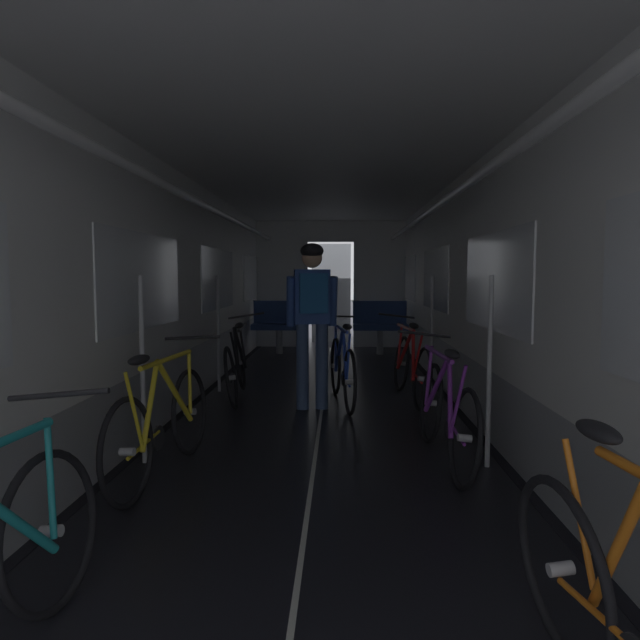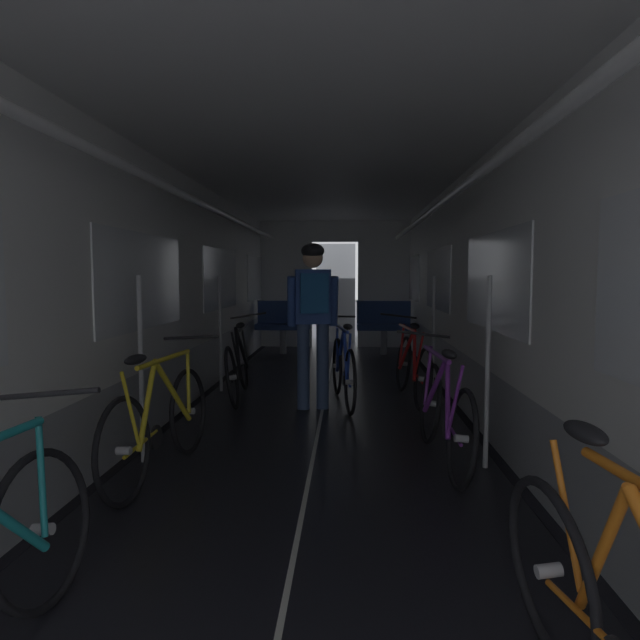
# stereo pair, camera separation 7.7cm
# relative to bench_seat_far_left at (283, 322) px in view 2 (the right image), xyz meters

# --- Properties ---
(train_car_shell) EXTENTS (3.14, 12.34, 2.57)m
(train_car_shell) POSITION_rel_bench_seat_far_left_xyz_m (0.90, -4.47, 1.13)
(train_car_shell) COLOR black
(train_car_shell) RESTS_ON ground
(bench_seat_far_left) EXTENTS (0.98, 0.51, 0.95)m
(bench_seat_far_left) POSITION_rel_bench_seat_far_left_xyz_m (0.00, 0.00, 0.00)
(bench_seat_far_left) COLOR gray
(bench_seat_far_left) RESTS_ON ground
(bench_seat_far_right) EXTENTS (0.98, 0.51, 0.95)m
(bench_seat_far_right) POSITION_rel_bench_seat_far_left_xyz_m (1.80, 0.00, 0.00)
(bench_seat_far_right) COLOR gray
(bench_seat_far_right) RESTS_ON ground
(bicycle_red) EXTENTS (0.48, 1.69, 0.95)m
(bicycle_red) POSITION_rel_bench_seat_far_left_xyz_m (1.88, -3.76, -0.19)
(bicycle_red) COLOR black
(bicycle_red) RESTS_ON ground
(bicycle_yellow) EXTENTS (0.44, 1.69, 0.94)m
(bicycle_yellow) POSITION_rel_bench_seat_far_left_xyz_m (-0.13, -6.26, -0.18)
(bicycle_yellow) COLOR black
(bicycle_yellow) RESTS_ON ground
(bicycle_black) EXTENTS (0.44, 1.70, 0.96)m
(bicycle_black) POSITION_rel_bench_seat_far_left_xyz_m (-0.08, -3.77, -0.19)
(bicycle_black) COLOR black
(bicycle_black) RESTS_ON ground
(bicycle_purple) EXTENTS (0.44, 1.69, 0.95)m
(bicycle_purple) POSITION_rel_bench_seat_far_left_xyz_m (1.88, -5.89, -0.19)
(bicycle_purple) COLOR black
(bicycle_purple) RESTS_ON ground
(person_cyclist_aisle) EXTENTS (0.55, 0.42, 1.73)m
(person_cyclist_aisle) POSITION_rel_bench_seat_far_left_xyz_m (0.80, -4.24, 0.50)
(person_cyclist_aisle) COLOR #384C75
(person_cyclist_aisle) RESTS_ON ground
(bicycle_blue_in_aisle) EXTENTS (0.45, 1.68, 0.94)m
(bicycle_blue_in_aisle) POSITION_rel_bench_seat_far_left_xyz_m (1.12, -3.98, -0.18)
(bicycle_blue_in_aisle) COLOR black
(bicycle_blue_in_aisle) RESTS_ON ground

